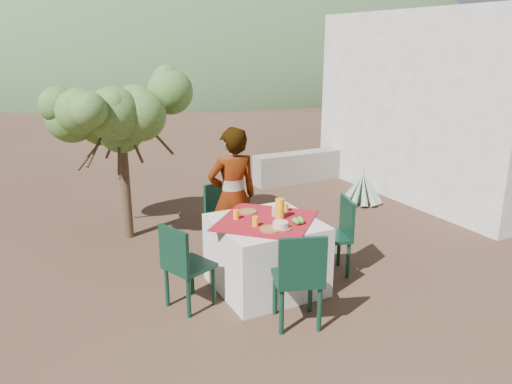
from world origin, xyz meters
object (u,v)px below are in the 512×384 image
Objects in this scene: guesthouse at (468,103)px; chair_far at (223,214)px; chair_left at (183,263)px; person at (233,197)px; shrub_tree at (124,122)px; juice_pitcher at (280,209)px; agave at (363,189)px; chair_near at (299,276)px; chair_right at (337,232)px; table at (266,254)px.

chair_far is at bearing -171.38° from guesthouse.
chair_left is 1.21m from person.
person is 1.81m from shrub_tree.
shrub_tree is 2.51m from juice_pitcher.
guesthouse is (4.98, 1.11, 0.69)m from person.
guesthouse is 5.18m from juice_pitcher.
guesthouse is 19.94× the size of juice_pitcher.
chair_far is at bearing -164.60° from agave.
shrub_tree reaches higher than chair_far.
shrub_tree is at bearing 112.38° from chair_far.
chair_left is 4.13× the size of juice_pitcher.
chair_far is 1.74m from shrub_tree.
person is 0.78m from juice_pitcher.
juice_pitcher is (-4.79, -1.86, -0.63)m from guesthouse.
juice_pitcher is (1.07, 0.02, 0.38)m from chair_left.
person is 5.15m from guesthouse.
chair_right is (0.98, 0.79, -0.03)m from chair_near.
chair_right reaches higher than chair_left.
juice_pitcher is (0.15, -0.02, 0.49)m from table.
table is 0.51m from juice_pitcher.
agave is 3.28m from juice_pitcher.
chair_left is 1.80m from chair_right.
person is 0.39× the size of guesthouse.
person is at bearing -73.09° from chair_near.
chair_near is 3.26m from shrub_tree.
chair_right is (1.80, -0.01, 0.00)m from chair_left.
chair_left is 0.21× the size of guesthouse.
juice_pitcher is at bearing -88.38° from chair_near.
chair_near is 1.32× the size of agave.
chair_right is at bearing -2.63° from table.
chair_far is 1.24× the size of agave.
chair_near is 0.22× the size of guesthouse.
guesthouse is at bearing -0.39° from agave.
person is at bearing -69.79° from chair_left.
chair_right is 0.21× the size of guesthouse.
chair_right is (0.90, -1.14, 0.00)m from chair_far.
juice_pitcher is (0.25, 0.81, 0.35)m from chair_near.
agave is 3.35× the size of juice_pitcher.
chair_left is at bearing -146.48° from chair_far.
juice_pitcher reaches higher than chair_left.
guesthouse reaches higher than person.
chair_near is (-0.09, -1.92, 0.03)m from chair_far.
guesthouse reaches higher than shrub_tree.
chair_left is at bearing -25.22° from chair_near.
guesthouse reaches higher than chair_far.
chair_near reaches higher than table.
chair_far is at bearing -49.77° from shrub_tree.
table is at bearing -107.09° from chair_far.
table is at bearing -146.06° from agave.
person reaches higher than agave.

